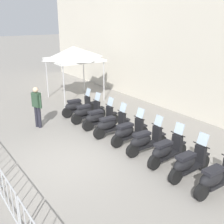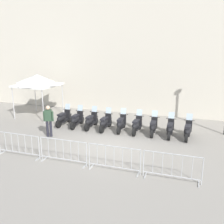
# 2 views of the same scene
# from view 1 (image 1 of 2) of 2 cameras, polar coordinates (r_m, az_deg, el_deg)

# --- Properties ---
(ground_plane) EXTENTS (120.00, 120.00, 0.00)m
(ground_plane) POSITION_cam_1_polar(r_m,az_deg,el_deg) (9.13, -8.84, -10.22)
(ground_plane) COLOR gray
(motorcycle_0) EXTENTS (0.56, 1.72, 1.24)m
(motorcycle_0) POSITION_cam_1_polar(r_m,az_deg,el_deg) (12.99, -7.06, 1.15)
(motorcycle_0) COLOR black
(motorcycle_0) RESTS_ON ground
(motorcycle_1) EXTENTS (0.56, 1.73, 1.24)m
(motorcycle_1) POSITION_cam_1_polar(r_m,az_deg,el_deg) (12.20, -5.13, 0.01)
(motorcycle_1) COLOR black
(motorcycle_1) RESTS_ON ground
(motorcycle_2) EXTENTS (0.56, 1.72, 1.24)m
(motorcycle_2) POSITION_cam_1_polar(r_m,az_deg,el_deg) (11.47, -2.65, -1.19)
(motorcycle_2) COLOR black
(motorcycle_2) RESTS_ON ground
(motorcycle_3) EXTENTS (0.56, 1.72, 1.24)m
(motorcycle_3) POSITION_cam_1_polar(r_m,az_deg,el_deg) (10.73, -0.17, -2.65)
(motorcycle_3) COLOR black
(motorcycle_3) RESTS_ON ground
(motorcycle_4) EXTENTS (0.56, 1.73, 1.24)m
(motorcycle_4) POSITION_cam_1_polar(r_m,az_deg,el_deg) (10.11, 3.44, -4.10)
(motorcycle_4) COLOR black
(motorcycle_4) RESTS_ON ground
(motorcycle_5) EXTENTS (0.56, 1.72, 1.24)m
(motorcycle_5) POSITION_cam_1_polar(r_m,az_deg,el_deg) (9.48, 6.88, -5.88)
(motorcycle_5) COLOR black
(motorcycle_5) RESTS_ON ground
(motorcycle_6) EXTENTS (0.57, 1.73, 1.24)m
(motorcycle_6) POSITION_cam_1_polar(r_m,az_deg,el_deg) (8.92, 11.12, -7.82)
(motorcycle_6) COLOR black
(motorcycle_6) RESTS_ON ground
(motorcycle_7) EXTENTS (0.56, 1.73, 1.24)m
(motorcycle_7) POSITION_cam_1_polar(r_m,az_deg,el_deg) (8.36, 15.49, -10.13)
(motorcycle_7) COLOR black
(motorcycle_7) RESTS_ON ground
(motorcycle_8) EXTENTS (0.56, 1.72, 1.24)m
(motorcycle_8) POSITION_cam_1_polar(r_m,az_deg,el_deg) (7.90, 20.66, -12.56)
(motorcycle_8) COLOR black
(motorcycle_8) RESTS_ON ground
(barrier_segment_2) EXTENTS (2.16, 0.53, 1.07)m
(barrier_segment_2) POSITION_cam_1_polar(r_m,az_deg,el_deg) (7.32, -21.35, -14.74)
(barrier_segment_2) COLOR #B2B5B7
(barrier_segment_2) RESTS_ON ground
(officer_near_row_end) EXTENTS (0.52, 0.34, 1.73)m
(officer_near_row_end) POSITION_cam_1_polar(r_m,az_deg,el_deg) (11.81, -15.19, 1.44)
(officer_near_row_end) COLOR #23232D
(officer_near_row_end) RESTS_ON ground
(canopy_tent) EXTENTS (2.59, 2.59, 2.91)m
(canopy_tent) POSITION_cam_1_polar(r_m,az_deg,el_deg) (15.29, -7.87, 11.79)
(canopy_tent) COLOR silver
(canopy_tent) RESTS_ON ground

